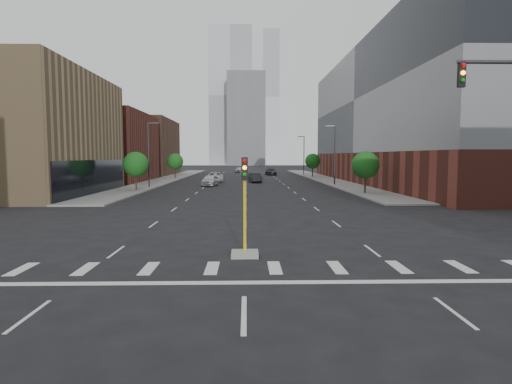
{
  "coord_description": "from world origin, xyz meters",
  "views": [
    {
      "loc": [
        0.08,
        -9.73,
        4.45
      ],
      "look_at": [
        0.6,
        13.42,
        2.5
      ],
      "focal_mm": 30.0,
      "sensor_mm": 36.0,
      "label": 1
    }
  ],
  "objects_px": {
    "car_deep_right": "(271,172)",
    "car_distant": "(240,169)",
    "car_near_left": "(210,180)",
    "car_far_left": "(215,177)",
    "median_traffic_signal": "(245,235)",
    "car_mid_right": "(255,178)"
  },
  "relations": [
    {
      "from": "median_traffic_signal",
      "to": "car_deep_right",
      "type": "bearing_deg",
      "value": 85.91
    },
    {
      "from": "car_mid_right",
      "to": "car_distant",
      "type": "distance_m",
      "value": 43.72
    },
    {
      "from": "car_near_left",
      "to": "car_distant",
      "type": "relative_size",
      "value": 1.01
    },
    {
      "from": "median_traffic_signal",
      "to": "car_mid_right",
      "type": "xyz_separation_m",
      "value": [
        1.52,
        53.28,
        -0.17
      ]
    },
    {
      "from": "median_traffic_signal",
      "to": "car_far_left",
      "type": "relative_size",
      "value": 0.73
    },
    {
      "from": "car_mid_right",
      "to": "car_far_left",
      "type": "xyz_separation_m",
      "value": [
        -6.84,
        2.33,
        0.03
      ]
    },
    {
      "from": "car_far_left",
      "to": "car_distant",
      "type": "distance_m",
      "value": 41.42
    },
    {
      "from": "car_far_left",
      "to": "car_mid_right",
      "type": "bearing_deg",
      "value": -21.22
    },
    {
      "from": "car_near_left",
      "to": "car_mid_right",
      "type": "distance_m",
      "value": 10.62
    },
    {
      "from": "median_traffic_signal",
      "to": "car_mid_right",
      "type": "height_order",
      "value": "median_traffic_signal"
    },
    {
      "from": "car_mid_right",
      "to": "car_far_left",
      "type": "relative_size",
      "value": 0.82
    },
    {
      "from": "car_far_left",
      "to": "car_near_left",
      "type": "bearing_deg",
      "value": -92.54
    },
    {
      "from": "car_near_left",
      "to": "car_deep_right",
      "type": "bearing_deg",
      "value": 80.98
    },
    {
      "from": "median_traffic_signal",
      "to": "car_near_left",
      "type": "relative_size",
      "value": 0.88
    },
    {
      "from": "car_near_left",
      "to": "car_mid_right",
      "type": "xyz_separation_m",
      "value": [
        6.86,
        8.1,
        -0.05
      ]
    },
    {
      "from": "median_traffic_signal",
      "to": "car_near_left",
      "type": "distance_m",
      "value": 45.5
    },
    {
      "from": "car_distant",
      "to": "car_mid_right",
      "type": "bearing_deg",
      "value": -78.28
    },
    {
      "from": "car_deep_right",
      "to": "car_distant",
      "type": "height_order",
      "value": "car_distant"
    },
    {
      "from": "car_deep_right",
      "to": "car_mid_right",
      "type": "bearing_deg",
      "value": -102.3
    },
    {
      "from": "car_mid_right",
      "to": "car_far_left",
      "type": "distance_m",
      "value": 7.23
    },
    {
      "from": "car_near_left",
      "to": "car_far_left",
      "type": "relative_size",
      "value": 0.84
    },
    {
      "from": "car_far_left",
      "to": "car_distant",
      "type": "height_order",
      "value": "car_distant"
    }
  ]
}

